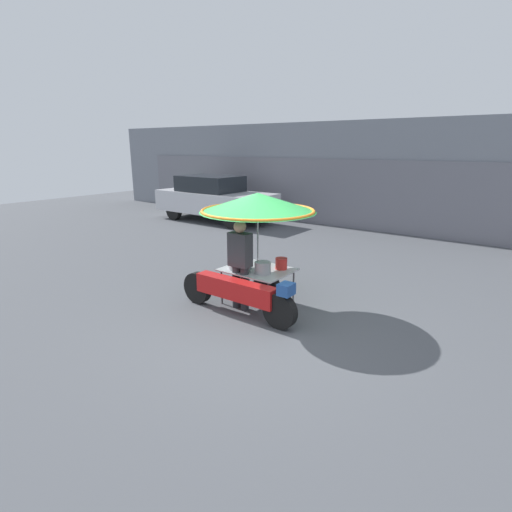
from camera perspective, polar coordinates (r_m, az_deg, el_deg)
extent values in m
plane|color=#4C4F54|center=(6.37, 0.57, -9.83)|extent=(36.00, 36.00, 0.00)
cube|color=gray|center=(14.22, 23.22, 10.39)|extent=(28.00, 2.00, 3.53)
cube|color=slate|center=(13.29, 21.85, 7.56)|extent=(23.80, 0.06, 2.30)
cylinder|color=black|center=(6.17, 3.44, -7.88)|extent=(0.56, 0.14, 0.56)
cylinder|color=black|center=(7.21, -8.33, -4.50)|extent=(0.56, 0.14, 0.56)
cube|color=red|center=(6.59, -2.95, -4.80)|extent=(1.55, 0.24, 0.32)
cube|color=#234C93|center=(5.97, 4.33, -4.76)|extent=(0.20, 0.24, 0.18)
cylinder|color=black|center=(7.32, 1.54, -4.24)|extent=(0.51, 0.14, 0.51)
cylinder|color=#515156|center=(6.52, 1.72, -6.27)|extent=(0.03, 0.03, 0.62)
cylinder|color=#515156|center=(7.14, 5.37, -4.36)|extent=(0.03, 0.03, 0.62)
cylinder|color=#515156|center=(7.10, -4.92, -4.46)|extent=(0.03, 0.03, 0.62)
cylinder|color=#515156|center=(7.67, -1.01, -2.86)|extent=(0.03, 0.03, 0.62)
cube|color=#B2B2B7|center=(6.99, 0.25, -1.97)|extent=(1.18, 0.93, 0.02)
cylinder|color=#B2B2B7|center=(6.85, 0.25, 2.16)|extent=(0.03, 0.03, 1.01)
cone|color=green|center=(6.73, 0.26, 7.68)|extent=(1.98, 1.98, 0.32)
torus|color=orange|center=(6.75, 0.26, 6.51)|extent=(1.93, 1.93, 0.05)
cylinder|color=#939399|center=(6.99, -2.29, -0.94)|extent=(0.40, 0.40, 0.22)
cylinder|color=#939399|center=(6.73, 0.95, -1.68)|extent=(0.28, 0.28, 0.20)
cylinder|color=red|center=(6.98, 3.63, -1.08)|extent=(0.21, 0.21, 0.20)
cylinder|color=#2D2D33|center=(6.91, -2.81, -4.34)|extent=(0.14, 0.14, 0.76)
cylinder|color=#2D2D33|center=(6.81, -1.64, -4.65)|extent=(0.14, 0.14, 0.76)
cube|color=#38383D|center=(6.66, -2.29, 0.92)|extent=(0.38, 0.22, 0.57)
sphere|color=tan|center=(6.57, -2.33, 4.20)|extent=(0.21, 0.21, 0.21)
cylinder|color=black|center=(13.58, -3.48, 5.30)|extent=(0.66, 0.20, 0.66)
cylinder|color=black|center=(14.76, 0.36, 6.14)|extent=(0.66, 0.20, 0.66)
cylinder|color=black|center=(15.56, -11.64, 6.31)|extent=(0.66, 0.20, 0.66)
cylinder|color=black|center=(16.61, -7.70, 7.05)|extent=(0.66, 0.20, 0.66)
cube|color=silver|center=(15.03, -5.83, 7.69)|extent=(4.63, 1.80, 0.76)
cube|color=#1E2328|center=(15.11, -6.56, 10.25)|extent=(2.22, 1.58, 0.57)
cylinder|color=gray|center=(17.56, -9.53, 6.74)|extent=(0.44, 0.44, 0.25)
sphere|color=#388442|center=(17.50, -9.59, 8.24)|extent=(0.80, 0.80, 0.80)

